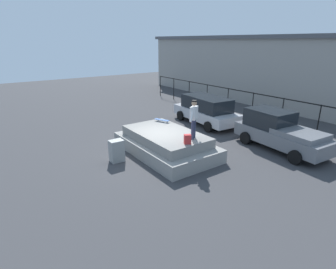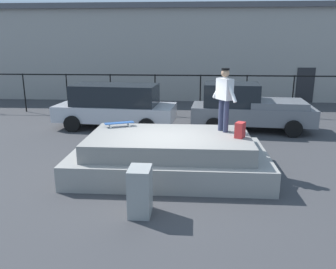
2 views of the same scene
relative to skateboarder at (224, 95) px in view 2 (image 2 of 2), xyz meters
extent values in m
plane|color=#38383A|center=(-1.54, -0.73, -2.04)|extent=(60.00, 60.00, 0.00)
cube|color=gray|center=(-1.43, -0.47, -1.74)|extent=(5.12, 2.96, 0.61)
cube|color=gray|center=(-1.43, -0.47, -1.21)|extent=(4.19, 2.43, 0.44)
cylinder|color=#2D334C|center=(-0.06, 0.09, -0.55)|extent=(0.14, 0.14, 0.87)
cylinder|color=#2D334C|center=(0.06, -0.09, -0.55)|extent=(0.14, 0.14, 0.87)
cube|color=silver|center=(0.00, 0.00, 0.16)|extent=(0.45, 0.52, 0.56)
cylinder|color=silver|center=(-0.15, 0.24, 0.13)|extent=(0.31, 0.41, 0.56)
cylinder|color=silver|center=(0.15, -0.24, 0.13)|extent=(0.31, 0.41, 0.56)
sphere|color=tan|center=(0.00, 0.00, 0.58)|extent=(0.22, 0.22, 0.22)
cylinder|color=black|center=(0.00, 0.00, 0.68)|extent=(0.29, 0.29, 0.05)
cube|color=#264C8C|center=(-2.93, 0.33, -0.88)|extent=(0.85, 0.51, 0.02)
cylinder|color=silver|center=(-3.21, 0.32, -0.96)|extent=(0.06, 0.05, 0.06)
cylinder|color=silver|center=(-3.14, 0.13, -0.96)|extent=(0.06, 0.05, 0.06)
cylinder|color=silver|center=(-2.71, 0.53, -0.96)|extent=(0.06, 0.05, 0.06)
cylinder|color=silver|center=(-2.64, 0.35, -0.96)|extent=(0.06, 0.05, 0.06)
cube|color=red|center=(0.37, -0.63, -0.79)|extent=(0.31, 0.34, 0.40)
cube|color=#B7B7BC|center=(-3.94, 4.45, -1.41)|extent=(4.92, 2.29, 0.63)
cube|color=black|center=(-3.94, 4.45, -0.69)|extent=(3.47, 1.94, 0.81)
cylinder|color=black|center=(-5.33, 5.54, -1.72)|extent=(0.66, 0.27, 0.64)
cylinder|color=black|center=(-5.49, 3.61, -1.72)|extent=(0.66, 0.27, 0.64)
cylinder|color=black|center=(-2.38, 5.29, -1.72)|extent=(0.66, 0.27, 0.64)
cylinder|color=black|center=(-2.54, 3.36, -1.72)|extent=(0.66, 0.27, 0.64)
cube|color=slate|center=(1.52, 4.37, -1.39)|extent=(4.80, 2.10, 0.65)
cube|color=black|center=(0.70, 4.44, -0.63)|extent=(2.23, 1.75, 0.87)
cube|color=slate|center=(2.45, 4.30, -0.95)|extent=(2.23, 1.80, 0.24)
cylinder|color=black|center=(0.14, 5.37, -1.72)|extent=(0.66, 0.27, 0.64)
cylinder|color=black|center=(0.00, 3.61, -1.72)|extent=(0.66, 0.27, 0.64)
cylinder|color=black|center=(3.03, 5.13, -1.72)|extent=(0.66, 0.27, 0.64)
cylinder|color=black|center=(2.89, 3.38, -1.72)|extent=(0.66, 0.27, 0.64)
cube|color=gray|center=(-1.87, -2.81, -1.54)|extent=(0.45, 0.60, 0.99)
cylinder|color=black|center=(-9.18, 7.37, -1.09)|extent=(0.06, 0.06, 1.91)
cylinder|color=black|center=(-6.99, 7.37, -1.09)|extent=(0.06, 0.06, 1.91)
cylinder|color=black|center=(-4.81, 7.37, -1.09)|extent=(0.06, 0.06, 1.91)
cylinder|color=black|center=(-2.63, 7.37, -1.09)|extent=(0.06, 0.06, 1.91)
cylinder|color=black|center=(-0.45, 7.37, -1.09)|extent=(0.06, 0.06, 1.91)
cylinder|color=black|center=(1.73, 7.37, -1.09)|extent=(0.06, 0.06, 1.91)
cylinder|color=black|center=(3.91, 7.37, -1.09)|extent=(0.06, 0.06, 1.91)
cube|color=black|center=(-1.54, 7.37, -0.17)|extent=(24.00, 0.04, 0.06)
cube|color=gray|center=(-1.54, 14.86, 0.58)|extent=(35.86, 7.50, 5.24)
cube|color=#4C4C51|center=(-1.54, 14.86, 3.35)|extent=(36.58, 7.88, 0.30)
cube|color=#262628|center=(5.63, 11.10, -1.04)|extent=(1.00, 0.06, 2.00)
camera|label=1|loc=(8.58, -7.46, 3.08)|focal=29.32mm
camera|label=2|loc=(-0.87, -9.12, 1.36)|focal=36.67mm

